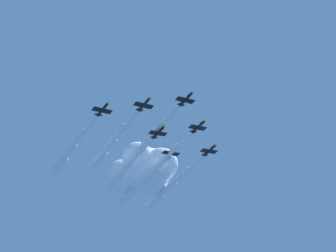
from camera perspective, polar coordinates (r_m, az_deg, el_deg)
name	(u,v)px	position (r m, az deg, el deg)	size (l,w,h in m)	color
jet_lead	(149,140)	(253.96, -1.89, -1.35)	(44.14, 32.31, 4.17)	black
jet_port_inner	(160,164)	(265.94, -0.78, -3.69)	(45.41, 32.05, 4.27)	black
jet_starboard_inner	(109,146)	(256.67, -5.76, -1.94)	(45.55, 33.26, 4.13)	black
jet_port_mid	(124,169)	(267.56, -4.28, -4.23)	(44.91, 32.76, 4.28)	black
jet_starboard_mid	(167,189)	(282.08, -0.06, -6.14)	(51.07, 36.31, 4.25)	black
jet_port_outer	(69,152)	(260.68, -9.59, -2.48)	(47.34, 34.06, 4.12)	black
jet_starboard_outer	(136,187)	(281.96, -3.11, -5.99)	(46.71, 33.55, 4.16)	black
cloud_puff	(144,169)	(285.65, -2.37, -4.18)	(38.25, 28.48, 23.44)	white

